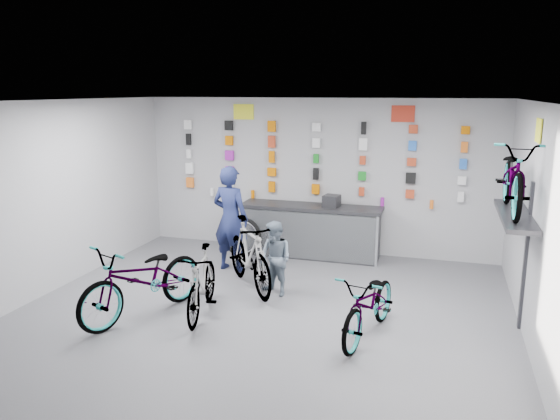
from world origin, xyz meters
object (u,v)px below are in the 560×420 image
(bike_service, at_px, (249,254))
(clerk, at_px, (230,219))
(counter, at_px, (310,232))
(customer, at_px, (275,259))
(bike_left, at_px, (144,279))
(bike_center, at_px, (202,282))
(bike_right, at_px, (370,304))

(bike_service, relative_size, clerk, 1.02)
(counter, xyz_separation_m, clerk, (-1.16, -1.19, 0.45))
(bike_service, bearing_deg, customer, -54.13)
(customer, bearing_deg, bike_service, -167.17)
(counter, relative_size, bike_left, 1.28)
(bike_center, bearing_deg, clerk, 88.73)
(bike_left, distance_m, clerk, 2.34)
(bike_center, distance_m, bike_service, 1.23)
(bike_left, relative_size, bike_service, 1.11)
(customer, bearing_deg, bike_center, -97.55)
(clerk, bearing_deg, bike_service, 139.11)
(bike_center, xyz_separation_m, clerk, (-0.36, 2.00, 0.45))
(bike_center, bearing_deg, bike_right, -12.15)
(bike_center, distance_m, clerk, 2.08)
(counter, bearing_deg, bike_left, -114.16)
(bike_center, xyz_separation_m, bike_service, (0.28, 1.19, 0.09))
(bike_right, height_order, bike_service, bike_service)
(counter, bearing_deg, bike_center, -104.07)
(clerk, bearing_deg, bike_right, 154.00)
(counter, xyz_separation_m, bike_service, (-0.52, -2.00, 0.09))
(bike_left, xyz_separation_m, clerk, (0.40, 2.28, 0.38))
(bike_service, relative_size, customer, 1.63)
(counter, height_order, bike_right, counter)
(bike_left, height_order, bike_right, bike_left)
(bike_service, distance_m, customer, 0.49)
(counter, height_order, clerk, clerk)
(counter, height_order, bike_service, bike_service)
(clerk, bearing_deg, bike_center, 110.73)
(bike_right, bearing_deg, customer, 158.04)
(bike_center, height_order, clerk, clerk)
(bike_center, bearing_deg, customer, 43.16)
(bike_center, bearing_deg, bike_left, -171.04)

